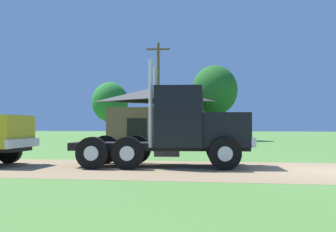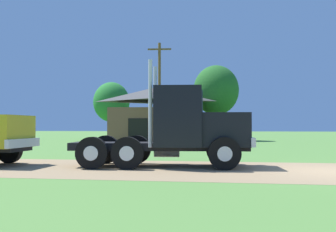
# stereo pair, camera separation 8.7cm
# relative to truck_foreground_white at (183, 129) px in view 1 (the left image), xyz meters

# --- Properties ---
(ground_plane) EXTENTS (200.00, 200.00, 0.00)m
(ground_plane) POSITION_rel_truck_foreground_white_xyz_m (5.16, -0.90, -1.38)
(ground_plane) COLOR #538239
(dirt_track) EXTENTS (120.00, 6.36, 0.01)m
(dirt_track) POSITION_rel_truck_foreground_white_xyz_m (5.16, -0.90, -1.38)
(dirt_track) COLOR #957A57
(dirt_track) RESTS_ON ground_plane
(truck_foreground_white) EXTENTS (6.81, 3.03, 3.86)m
(truck_foreground_white) POSITION_rel_truck_foreground_white_xyz_m (0.00, 0.00, 0.00)
(truck_foreground_white) COLOR black
(truck_foreground_white) RESTS_ON ground_plane
(shed_building) EXTENTS (9.06, 7.24, 5.32)m
(shed_building) POSITION_rel_truck_foreground_white_xyz_m (-5.68, 24.22, 1.20)
(shed_building) COLOR brown
(shed_building) RESTS_ON ground_plane
(utility_pole_far) EXTENTS (2.20, 0.34, 9.29)m
(utility_pole_far) POSITION_rel_truck_foreground_white_xyz_m (-4.90, 22.16, 3.52)
(utility_pole_far) COLOR brown
(utility_pole_far) RESTS_ON ground_plane
(tree_left) EXTENTS (4.17, 4.17, 6.57)m
(tree_left) POSITION_rel_truck_foreground_white_xyz_m (-11.98, 30.17, 2.88)
(tree_left) COLOR #513823
(tree_left) RESTS_ON ground_plane
(tree_mid) EXTENTS (4.71, 4.71, 7.83)m
(tree_mid) POSITION_rel_truck_foreground_white_xyz_m (0.14, 27.46, 3.84)
(tree_mid) COLOR #513823
(tree_mid) RESTS_ON ground_plane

